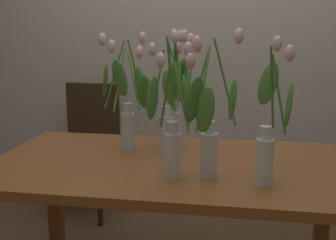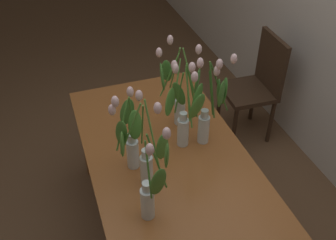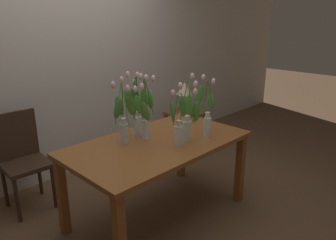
{
  "view_description": "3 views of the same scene",
  "coord_description": "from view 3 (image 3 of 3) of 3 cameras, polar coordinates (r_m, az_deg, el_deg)",
  "views": [
    {
      "loc": [
        0.3,
        -1.81,
        1.32
      ],
      "look_at": [
        -0.01,
        0.01,
        0.93
      ],
      "focal_mm": 46.11,
      "sensor_mm": 36.0,
      "label": 1
    },
    {
      "loc": [
        1.56,
        -0.53,
        2.28
      ],
      "look_at": [
        -0.07,
        0.04,
        0.92
      ],
      "focal_mm": 41.35,
      "sensor_mm": 36.0,
      "label": 2
    },
    {
      "loc": [
        -1.81,
        -1.89,
        1.78
      ],
      "look_at": [
        0.04,
        -0.08,
        0.95
      ],
      "focal_mm": 34.46,
      "sensor_mm": 36.0,
      "label": 3
    }
  ],
  "objects": [
    {
      "name": "ground_plane",
      "position": [
        3.17,
        -1.63,
        -16.36
      ],
      "size": [
        18.0,
        18.0,
        0.0
      ],
      "primitive_type": "plane",
      "color": "brown"
    },
    {
      "name": "room_wall_rear",
      "position": [
        3.81,
        -17.19,
        10.58
      ],
      "size": [
        9.0,
        0.1,
        2.7
      ],
      "primitive_type": "cube",
      "color": "beige",
      "rests_on": "ground"
    },
    {
      "name": "dining_table",
      "position": [
        2.85,
        -1.75,
        -5.52
      ],
      "size": [
        1.6,
        0.9,
        0.74
      ],
      "color": "brown",
      "rests_on": "ground"
    },
    {
      "name": "tulip_vase_0",
      "position": [
        2.91,
        6.88,
        0.72
      ],
      "size": [
        0.15,
        0.15,
        0.56
      ],
      "color": "silver",
      "rests_on": "dining_table"
    },
    {
      "name": "tulip_vase_1",
      "position": [
        2.82,
        -4.06,
        1.13
      ],
      "size": [
        0.22,
        0.24,
        0.58
      ],
      "color": "silver",
      "rests_on": "dining_table"
    },
    {
      "name": "tulip_vase_2",
      "position": [
        2.65,
        2.16,
        -1.15
      ],
      "size": [
        0.25,
        0.17,
        0.5
      ],
      "color": "silver",
      "rests_on": "dining_table"
    },
    {
      "name": "tulip_vase_3",
      "position": [
        2.71,
        -7.67,
        0.33
      ],
      "size": [
        0.25,
        0.27,
        0.57
      ],
      "color": "silver",
      "rests_on": "dining_table"
    },
    {
      "name": "tulip_vase_4",
      "position": [
        2.76,
        3.51,
        0.25
      ],
      "size": [
        0.23,
        0.23,
        0.58
      ],
      "color": "silver",
      "rests_on": "dining_table"
    },
    {
      "name": "tulip_vase_5",
      "position": [
        2.93,
        -5.83,
        1.48
      ],
      "size": [
        0.13,
        0.19,
        0.58
      ],
      "color": "silver",
      "rests_on": "dining_table"
    },
    {
      "name": "dining_chair",
      "position": [
        3.38,
        -24.44,
        -5.68
      ],
      "size": [
        0.42,
        0.42,
        0.93
      ],
      "color": "#382619",
      "rests_on": "ground"
    },
    {
      "name": "side_table",
      "position": [
        4.41,
        3.1,
        0.02
      ],
      "size": [
        0.44,
        0.44,
        0.55
      ],
      "color": "brown",
      "rests_on": "ground"
    },
    {
      "name": "table_lamp",
      "position": [
        4.3,
        2.91,
        5.43
      ],
      "size": [
        0.22,
        0.22,
        0.4
      ],
      "color": "olive",
      "rests_on": "side_table"
    },
    {
      "name": "pillar_candle",
      "position": [
        4.25,
        2.83,
        1.54
      ],
      "size": [
        0.06,
        0.06,
        0.07
      ],
      "primitive_type": "cylinder",
      "color": "#CC4C23",
      "rests_on": "side_table"
    }
  ]
}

